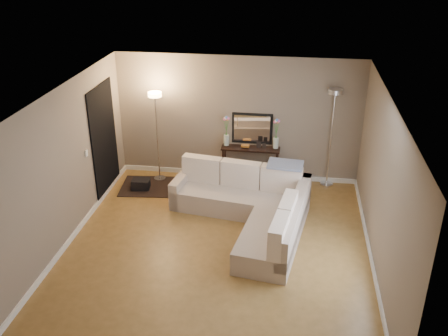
# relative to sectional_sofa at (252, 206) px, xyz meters

# --- Properties ---
(floor) EXTENTS (5.00, 5.50, 0.01)m
(floor) POSITION_rel_sectional_sofa_xyz_m (-0.49, -0.91, -0.33)
(floor) COLOR olive
(floor) RESTS_ON ground
(ceiling) EXTENTS (5.00, 5.50, 0.01)m
(ceiling) POSITION_rel_sectional_sofa_xyz_m (-0.49, -0.91, 2.28)
(ceiling) COLOR white
(ceiling) RESTS_ON ground
(wall_back) EXTENTS (5.00, 0.02, 2.60)m
(wall_back) POSITION_rel_sectional_sofa_xyz_m (-0.49, 1.85, 0.97)
(wall_back) COLOR gray
(wall_back) RESTS_ON ground
(wall_front) EXTENTS (5.00, 0.02, 2.60)m
(wall_front) POSITION_rel_sectional_sofa_xyz_m (-0.49, -3.67, 0.97)
(wall_front) COLOR gray
(wall_front) RESTS_ON ground
(wall_left) EXTENTS (0.02, 5.50, 2.60)m
(wall_left) POSITION_rel_sectional_sofa_xyz_m (-3.00, -0.91, 0.97)
(wall_left) COLOR gray
(wall_left) RESTS_ON ground
(wall_right) EXTENTS (0.02, 5.50, 2.60)m
(wall_right) POSITION_rel_sectional_sofa_xyz_m (2.02, -0.91, 0.97)
(wall_right) COLOR gray
(wall_right) RESTS_ON ground
(baseboard_back) EXTENTS (5.00, 0.03, 0.10)m
(baseboard_back) POSITION_rel_sectional_sofa_xyz_m (-0.49, 1.83, -0.28)
(baseboard_back) COLOR white
(baseboard_back) RESTS_ON ground
(baseboard_left) EXTENTS (0.03, 5.50, 0.10)m
(baseboard_left) POSITION_rel_sectional_sofa_xyz_m (-2.98, -0.91, -0.28)
(baseboard_left) COLOR white
(baseboard_left) RESTS_ON ground
(baseboard_right) EXTENTS (0.03, 5.50, 0.10)m
(baseboard_right) POSITION_rel_sectional_sofa_xyz_m (1.99, -0.91, -0.28)
(baseboard_right) COLOR white
(baseboard_right) RESTS_ON ground
(doorway) EXTENTS (0.02, 1.20, 2.20)m
(doorway) POSITION_rel_sectional_sofa_xyz_m (-2.97, 0.79, 0.77)
(doorway) COLOR black
(doorway) RESTS_ON ground
(switch_plate) EXTENTS (0.02, 0.08, 0.12)m
(switch_plate) POSITION_rel_sectional_sofa_xyz_m (-2.97, -0.06, 0.87)
(switch_plate) COLOR white
(switch_plate) RESTS_ON ground
(sectional_sofa) EXTENTS (2.62, 2.77, 0.89)m
(sectional_sofa) POSITION_rel_sectional_sofa_xyz_m (0.00, 0.00, 0.00)
(sectional_sofa) COLOR #BFAC9B
(sectional_sofa) RESTS_ON floor
(throw_blanket) EXTENTS (0.67, 0.43, 0.08)m
(throw_blanket) POSITION_rel_sectional_sofa_xyz_m (0.54, 0.55, 0.61)
(throw_blanket) COLOR gray
(throw_blanket) RESTS_ON sectional_sofa
(console_table) EXTENTS (1.21, 0.34, 0.74)m
(console_table) POSITION_rel_sectional_sofa_xyz_m (-0.27, 1.70, 0.09)
(console_table) COLOR black
(console_table) RESTS_ON floor
(leaning_mirror) EXTENTS (0.85, 0.05, 0.67)m
(leaning_mirror) POSITION_rel_sectional_sofa_xyz_m (-0.20, 1.85, 0.78)
(leaning_mirror) COLOR black
(leaning_mirror) RESTS_ON console_table
(table_decor) EXTENTS (0.51, 0.11, 0.12)m
(table_decor) POSITION_rel_sectional_sofa_xyz_m (-0.20, 1.67, 0.47)
(table_decor) COLOR #C57022
(table_decor) RESTS_ON console_table
(flower_vase_left) EXTENTS (0.14, 0.11, 0.63)m
(flower_vase_left) POSITION_rel_sectional_sofa_xyz_m (-0.71, 1.71, 0.71)
(flower_vase_left) COLOR silver
(flower_vase_left) RESTS_ON console_table
(flower_vase_right) EXTENTS (0.14, 0.11, 0.63)m
(flower_vase_right) POSITION_rel_sectional_sofa_xyz_m (0.31, 1.69, 0.71)
(flower_vase_right) COLOR silver
(flower_vase_right) RESTS_ON console_table
(floor_lamp_lit) EXTENTS (0.29, 0.29, 1.91)m
(floor_lamp_lit) POSITION_rel_sectional_sofa_xyz_m (-2.10, 1.45, 1.02)
(floor_lamp_lit) COLOR silver
(floor_lamp_lit) RESTS_ON floor
(floor_lamp_unlit) EXTENTS (0.32, 0.32, 2.05)m
(floor_lamp_unlit) POSITION_rel_sectional_sofa_xyz_m (1.40, 1.70, 1.12)
(floor_lamp_unlit) COLOR silver
(floor_lamp_unlit) RESTS_ON floor
(charcoal_rug) EXTENTS (1.33, 1.05, 0.02)m
(charcoal_rug) POSITION_rel_sectional_sofa_xyz_m (-2.17, 1.08, -0.32)
(charcoal_rug) COLOR black
(charcoal_rug) RESTS_ON floor
(black_bag) EXTENTS (0.37, 0.28, 0.23)m
(black_bag) POSITION_rel_sectional_sofa_xyz_m (-2.36, 0.96, -0.23)
(black_bag) COLOR black
(black_bag) RESTS_ON charcoal_rug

